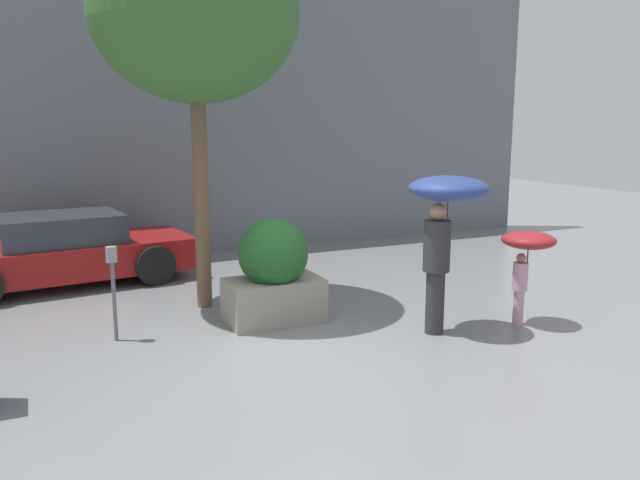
# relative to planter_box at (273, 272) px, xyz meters

# --- Properties ---
(ground_plane) EXTENTS (40.00, 40.00, 0.00)m
(ground_plane) POSITION_rel_planter_box_xyz_m (-0.23, -1.25, -0.71)
(ground_plane) COLOR slate
(building_facade) EXTENTS (18.00, 0.30, 6.00)m
(building_facade) POSITION_rel_planter_box_xyz_m (-0.23, 5.25, 2.29)
(building_facade) COLOR slate
(building_facade) RESTS_ON ground
(planter_box) EXTENTS (1.34, 0.99, 1.48)m
(planter_box) POSITION_rel_planter_box_xyz_m (0.00, 0.00, 0.00)
(planter_box) COLOR gray
(planter_box) RESTS_ON ground
(person_adult) EXTENTS (1.04, 1.04, 2.11)m
(person_adult) POSITION_rel_planter_box_xyz_m (1.89, -1.37, 0.94)
(person_adult) COLOR #2D2D33
(person_adult) RESTS_ON ground
(person_child) EXTENTS (0.74, 0.74, 1.32)m
(person_child) POSITION_rel_planter_box_xyz_m (3.12, -1.60, 0.37)
(person_child) COLOR #D199B7
(person_child) RESTS_ON ground
(parked_car_near) EXTENTS (4.56, 2.39, 1.24)m
(parked_car_near) POSITION_rel_planter_box_xyz_m (-2.59, 3.54, -0.13)
(parked_car_near) COLOR maroon
(parked_car_near) RESTS_ON ground
(street_tree) EXTENTS (2.98, 2.98, 5.58)m
(street_tree) POSITION_rel_planter_box_xyz_m (-0.70, 1.16, 3.59)
(street_tree) COLOR brown
(street_tree) RESTS_ON ground
(parking_meter) EXTENTS (0.14, 0.14, 1.24)m
(parking_meter) POSITION_rel_planter_box_xyz_m (-2.14, 0.11, 0.18)
(parking_meter) COLOR #595B60
(parking_meter) RESTS_ON ground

